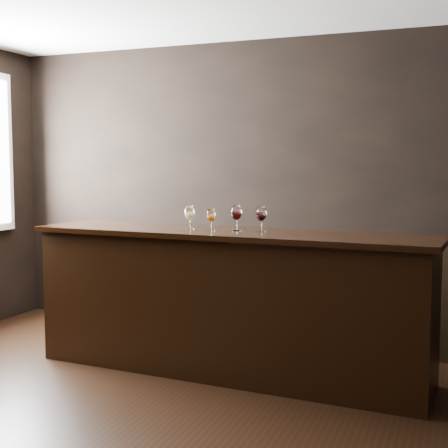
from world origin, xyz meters
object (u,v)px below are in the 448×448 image
(glass_amber, at_px, (211,216))
(glass_red_a, at_px, (236,213))
(glass_white, at_px, (190,213))
(back_bar_shelf, at_px, (301,288))
(bar_counter, at_px, (229,305))
(glass_red_b, at_px, (261,214))

(glass_amber, xyz_separation_m, glass_red_a, (0.18, 0.07, 0.02))
(glass_white, height_order, glass_amber, glass_white)
(glass_amber, bearing_deg, back_bar_shelf, 67.38)
(bar_counter, height_order, back_bar_shelf, bar_counter)
(back_bar_shelf, distance_m, glass_amber, 1.38)
(glass_red_a, bearing_deg, glass_red_b, -0.51)
(back_bar_shelf, relative_size, glass_red_a, 13.93)
(back_bar_shelf, relative_size, glass_white, 14.86)
(glass_red_a, bearing_deg, back_bar_shelf, 75.22)
(bar_counter, distance_m, back_bar_shelf, 1.09)
(bar_counter, bearing_deg, back_bar_shelf, 76.63)
(bar_counter, xyz_separation_m, glass_red_b, (0.25, 0.03, 0.71))
(back_bar_shelf, bearing_deg, glass_white, -121.38)
(glass_red_a, bearing_deg, bar_counter, -146.81)
(glass_white, xyz_separation_m, glass_amber, (0.19, -0.03, -0.01))
(glass_white, bearing_deg, glass_red_a, 6.50)
(back_bar_shelf, height_order, glass_amber, glass_amber)
(bar_counter, distance_m, glass_white, 0.77)
(back_bar_shelf, height_order, glass_white, glass_white)
(back_bar_shelf, distance_m, glass_white, 1.44)
(back_bar_shelf, relative_size, glass_amber, 16.41)
(glass_red_b, bearing_deg, glass_amber, -170.02)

